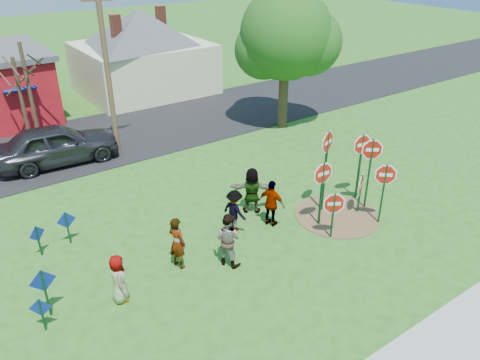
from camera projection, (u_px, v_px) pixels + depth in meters
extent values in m
plane|color=#255E1A|center=(223.00, 243.00, 16.17)|extent=(120.00, 120.00, 0.00)
cube|color=black|center=(103.00, 138.00, 24.50)|extent=(120.00, 7.50, 0.04)
cylinder|color=brown|center=(337.00, 215.00, 17.73)|extent=(3.20, 3.20, 0.03)
cube|color=navy|center=(20.00, 90.00, 23.98)|extent=(1.60, 0.78, 0.45)
cube|color=beige|center=(144.00, 68.00, 31.29)|extent=(8.00, 7.00, 3.20)
pyramid|color=#4C4C51|center=(138.00, 8.00, 29.54)|extent=(9.40, 9.40, 2.20)
cube|color=brown|center=(116.00, 26.00, 28.16)|extent=(0.55, 0.55, 1.40)
cube|color=brown|center=(161.00, 17.00, 31.65)|extent=(0.55, 0.55, 1.40)
cube|color=#103B1F|center=(333.00, 216.00, 16.05)|extent=(0.08, 0.09, 1.76)
cylinder|color=white|center=(334.00, 204.00, 15.82)|extent=(0.92, 0.54, 1.05)
cylinder|color=#AD160B|center=(334.00, 204.00, 15.82)|extent=(0.79, 0.47, 0.90)
cube|color=white|center=(334.00, 204.00, 15.82)|extent=(0.40, 0.23, 0.13)
cube|color=#103B1F|center=(325.00, 172.00, 17.37)|extent=(0.08, 0.09, 3.25)
cylinder|color=white|center=(328.00, 142.00, 16.81)|extent=(1.08, 0.38, 1.13)
cylinder|color=#AD160B|center=(328.00, 142.00, 16.81)|extent=(0.93, 0.33, 0.98)
cube|color=white|center=(328.00, 142.00, 16.81)|extent=(0.48, 0.16, 0.14)
cylinder|color=gold|center=(328.00, 142.00, 16.81)|extent=(1.08, 0.37, 1.13)
cube|color=#103B1F|center=(369.00, 175.00, 17.63)|extent=(0.09, 0.09, 2.85)
cylinder|color=white|center=(372.00, 150.00, 17.16)|extent=(0.90, 0.63, 1.08)
cylinder|color=#AD160B|center=(372.00, 150.00, 17.16)|extent=(0.78, 0.55, 0.93)
cube|color=white|center=(372.00, 150.00, 17.16)|extent=(0.39, 0.28, 0.13)
cube|color=#103B1F|center=(359.00, 167.00, 18.33)|extent=(0.07, 0.08, 2.74)
cylinder|color=white|center=(362.00, 144.00, 17.89)|extent=(1.09, 0.22, 1.10)
cylinder|color=#AD160B|center=(362.00, 144.00, 17.89)|extent=(0.94, 0.19, 0.95)
cube|color=white|center=(362.00, 144.00, 17.89)|extent=(0.48, 0.09, 0.14)
cylinder|color=gold|center=(362.00, 144.00, 17.89)|extent=(1.09, 0.21, 1.10)
cube|color=#103B1F|center=(360.00, 194.00, 17.61)|extent=(0.09, 0.10, 1.59)
cylinder|color=white|center=(361.00, 185.00, 17.43)|extent=(0.99, 0.58, 1.13)
cylinder|color=#AD160B|center=(361.00, 185.00, 17.43)|extent=(0.86, 0.50, 0.98)
cube|color=white|center=(361.00, 185.00, 17.43)|extent=(0.44, 0.25, 0.14)
cube|color=#103B1F|center=(383.00, 194.00, 16.77)|extent=(0.09, 0.09, 2.37)
cylinder|color=white|center=(386.00, 175.00, 16.40)|extent=(0.79, 0.72, 1.05)
cylinder|color=#AD160B|center=(386.00, 175.00, 16.40)|extent=(0.69, 0.63, 0.91)
cube|color=white|center=(386.00, 175.00, 16.40)|extent=(0.35, 0.32, 0.13)
cylinder|color=gold|center=(386.00, 175.00, 16.40)|extent=(0.79, 0.72, 1.05)
cube|color=#103B1F|center=(321.00, 195.00, 16.63)|extent=(0.06, 0.08, 2.49)
cylinder|color=white|center=(323.00, 174.00, 16.23)|extent=(1.10, 0.09, 1.11)
cylinder|color=#AD160B|center=(323.00, 174.00, 16.23)|extent=(0.95, 0.08, 0.95)
cube|color=white|center=(323.00, 174.00, 16.23)|extent=(0.49, 0.04, 0.14)
cube|color=#103B1F|center=(42.00, 315.00, 12.34)|extent=(0.07, 0.07, 1.06)
cube|color=navy|center=(40.00, 308.00, 12.22)|extent=(0.53, 0.27, 0.58)
cube|color=#103B1F|center=(46.00, 293.00, 12.73)|extent=(0.06, 0.07, 1.54)
cube|color=navy|center=(43.00, 281.00, 12.54)|extent=(0.72, 0.03, 0.72)
cube|color=#103B1F|center=(39.00, 241.00, 15.28)|extent=(0.07, 0.07, 1.12)
cube|color=navy|center=(37.00, 234.00, 15.15)|extent=(0.54, 0.27, 0.59)
cube|color=#103B1F|center=(68.00, 228.00, 15.87)|extent=(0.05, 0.06, 1.23)
cube|color=navy|center=(66.00, 220.00, 15.72)|extent=(0.64, 0.02, 0.64)
imported|color=#3C4187|center=(119.00, 279.00, 13.28)|extent=(0.65, 0.84, 1.53)
imported|color=#226C5F|center=(177.00, 243.00, 14.63)|extent=(0.58, 0.74, 1.79)
imported|color=brown|center=(228.00, 239.00, 14.76)|extent=(1.00, 1.10, 1.83)
imported|color=#38373D|center=(235.00, 211.00, 16.54)|extent=(0.81, 1.13, 1.58)
imported|color=#4D2E5C|center=(272.00, 204.00, 16.76)|extent=(0.79, 1.14, 1.80)
imported|color=#215339|center=(252.00, 190.00, 17.61)|extent=(1.67, 1.44, 1.82)
imported|color=#2A292E|center=(57.00, 144.00, 21.39)|extent=(5.56, 2.55, 1.85)
cylinder|color=#4C3823|center=(108.00, 72.00, 21.03)|extent=(0.25, 0.25, 8.02)
cube|color=#4C3823|center=(98.00, 0.00, 19.63)|extent=(1.43, 0.25, 0.09)
cylinder|color=#382819|center=(283.00, 91.00, 25.19)|extent=(0.51, 0.51, 4.01)
sphere|color=#134612|center=(286.00, 34.00, 23.80)|extent=(4.74, 4.74, 4.74)
sphere|color=#134612|center=(309.00, 42.00, 24.18)|extent=(3.46, 3.46, 3.46)
sphere|color=#134612|center=(264.00, 50.00, 24.29)|extent=(3.10, 3.10, 3.10)
cylinder|color=#382819|center=(30.00, 95.00, 22.91)|extent=(0.18, 0.18, 5.05)
cylinder|color=#382819|center=(22.00, 102.00, 22.96)|extent=(0.18, 0.18, 4.38)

